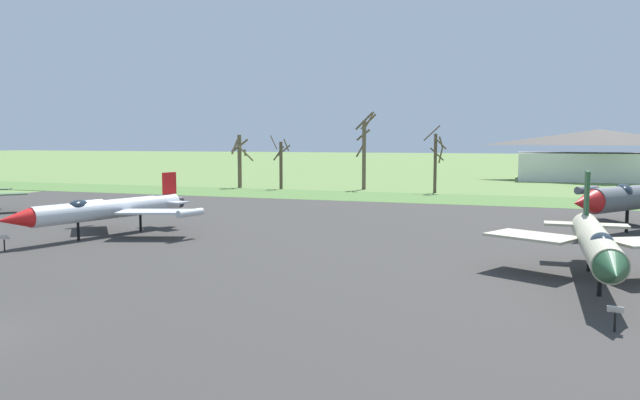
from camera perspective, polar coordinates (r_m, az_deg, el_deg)
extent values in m
cube|color=#383533|center=(36.99, -10.17, -4.49)|extent=(80.53, 59.92, 0.05)
cube|color=#4F7438|center=(70.30, 4.36, 0.32)|extent=(140.53, 12.00, 0.06)
cylinder|color=silver|center=(43.39, -18.86, -0.80)|extent=(4.26, 11.05, 1.28)
cone|color=red|center=(39.90, -26.51, -1.62)|extent=(1.69, 2.29, 1.18)
cylinder|color=black|center=(47.03, -13.13, -0.18)|extent=(1.06, 0.92, 0.90)
ellipsoid|color=#19232D|center=(42.01, -21.48, -0.61)|extent=(0.96, 1.81, 0.91)
cube|color=silver|center=(46.60, -19.72, -0.53)|extent=(4.85, 5.15, 0.12)
cube|color=silver|center=(41.85, -14.95, -1.05)|extent=(5.24, 3.74, 0.12)
cylinder|color=silver|center=(49.00, -20.56, -0.28)|extent=(1.02, 2.11, 0.48)
cylinder|color=silver|center=(40.62, -11.93, -1.17)|extent=(1.02, 2.11, 0.48)
cube|color=red|center=(46.46, -13.80, 1.52)|extent=(0.48, 1.21, 1.60)
cube|color=silver|center=(47.20, -14.70, -0.08)|extent=(1.71, 1.54, 0.12)
cube|color=silver|center=(45.73, -13.12, -0.22)|extent=(1.71, 1.54, 0.12)
cylinder|color=black|center=(42.16, -21.49, -2.77)|extent=(0.17, 0.17, 1.20)
cylinder|color=black|center=(45.01, -16.29, -2.10)|extent=(0.17, 0.17, 1.20)
cylinder|color=black|center=(39.81, -27.21, -3.80)|extent=(0.08, 0.08, 0.74)
cube|color=white|center=(39.73, -27.24, -3.04)|extent=(0.67, 0.43, 0.33)
cylinder|color=#B7B293|center=(30.09, 24.14, -3.56)|extent=(1.38, 11.53, 1.33)
cone|color=#234C2D|center=(23.61, 25.56, -6.01)|extent=(1.23, 1.70, 1.22)
cylinder|color=black|center=(36.04, 23.29, -2.09)|extent=(0.93, 0.74, 0.93)
ellipsoid|color=#19232D|center=(27.37, 24.66, -3.67)|extent=(0.93, 1.75, 0.87)
cube|color=#B7B293|center=(31.44, 19.07, -3.19)|extent=(4.67, 4.03, 0.12)
cube|color=#234C2D|center=(35.08, 23.50, 0.64)|extent=(0.17, 1.46, 2.24)
cube|color=#B7B293|center=(35.07, 21.51, -2.06)|extent=(1.80, 1.25, 0.12)
cube|color=#B7B293|center=(35.26, 25.29, -2.17)|extent=(1.80, 1.25, 0.12)
cylinder|color=black|center=(27.83, 24.49, -6.97)|extent=(0.18, 0.18, 1.24)
cylinder|color=black|center=(32.79, 23.66, -5.10)|extent=(0.18, 0.18, 1.24)
cylinder|color=black|center=(23.09, 25.65, -10.26)|extent=(0.08, 0.08, 0.68)
cube|color=white|center=(22.97, 25.70, -9.11)|extent=(0.55, 0.33, 0.28)
cube|color=#4C6B47|center=(60.90, -27.26, 0.47)|extent=(3.57, 3.90, 0.12)
cube|color=#4C6B47|center=(64.81, -27.40, 0.90)|extent=(1.87, 1.72, 0.12)
cone|color=red|center=(42.97, 23.27, -0.21)|extent=(2.60, 2.75, 1.57)
ellipsoid|color=#19232D|center=(46.93, 26.30, 0.69)|extent=(1.16, 2.19, 1.09)
cube|color=#565B60|center=(53.65, 25.72, 0.61)|extent=(4.98, 6.14, 0.16)
cylinder|color=#565B60|center=(55.62, 23.49, 0.86)|extent=(2.11, 2.58, 0.64)
cylinder|color=black|center=(47.68, 26.55, -1.81)|extent=(0.23, 0.23, 1.59)
cylinder|color=black|center=(41.33, 23.51, -3.40)|extent=(0.08, 0.08, 0.63)
cube|color=white|center=(41.26, 23.53, -2.77)|extent=(0.67, 0.38, 0.28)
cylinder|color=brown|center=(84.31, -7.46, 3.58)|extent=(0.54, 0.54, 7.16)
cylinder|color=brown|center=(84.63, -7.91, 4.90)|extent=(0.35, 1.68, 2.01)
cylinder|color=brown|center=(83.26, -6.95, 4.35)|extent=(1.41, 2.49, 2.26)
cylinder|color=brown|center=(85.20, -7.35, 5.09)|extent=(2.09, 0.79, 1.71)
cylinder|color=brown|center=(84.23, -6.96, 4.37)|extent=(0.88, 1.59, 0.97)
cylinder|color=brown|center=(84.78, -7.84, 5.00)|extent=(0.68, 1.60, 1.68)
cylinder|color=brown|center=(81.24, -3.64, 3.21)|extent=(0.43, 0.43, 6.23)
cylinder|color=brown|center=(80.78, -4.31, 5.37)|extent=(1.63, 1.57, 1.82)
cylinder|color=brown|center=(80.88, -3.15, 5.13)|extent=(0.16, 1.63, 1.63)
cylinder|color=brown|center=(81.84, -3.84, 4.35)|extent=(1.24, 1.28, 1.93)
cylinder|color=brown|center=(82.02, -3.36, 4.61)|extent=(1.98, 0.28, 1.58)
cylinder|color=brown|center=(80.67, 4.10, 4.17)|extent=(0.50, 0.50, 8.98)
cylinder|color=brown|center=(81.77, 4.10, 7.30)|extent=(2.34, 0.94, 2.39)
cylinder|color=brown|center=(81.49, 4.03, 6.04)|extent=(1.82, 0.99, 1.58)
cylinder|color=brown|center=(81.32, 4.56, 7.32)|extent=(1.77, 1.09, 2.47)
cylinder|color=brown|center=(81.63, 4.53, 7.26)|extent=(2.34, 0.88, 2.05)
cylinder|color=brown|center=(81.20, 3.80, 4.72)|extent=(1.12, 1.40, 2.07)
cylinder|color=brown|center=(76.50, 10.63, 3.36)|extent=(0.39, 0.39, 7.23)
cylinder|color=brown|center=(75.76, 11.10, 5.18)|extent=(1.39, 1.53, 1.50)
cylinder|color=brown|center=(77.40, 10.33, 6.13)|extent=(1.91, 1.41, 1.94)
cylinder|color=brown|center=(75.67, 10.78, 4.19)|extent=(1.69, 0.81, 1.62)
cylinder|color=brown|center=(76.67, 11.13, 4.14)|extent=(0.82, 1.45, 2.11)
cylinder|color=brown|center=(76.27, 11.15, 5.31)|extent=(0.38, 1.47, 1.34)
cube|color=silver|center=(108.03, 24.36, 2.82)|extent=(24.62, 13.43, 4.41)
pyramid|color=#4C4742|center=(107.95, 24.46, 5.33)|extent=(25.85, 14.11, 2.52)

